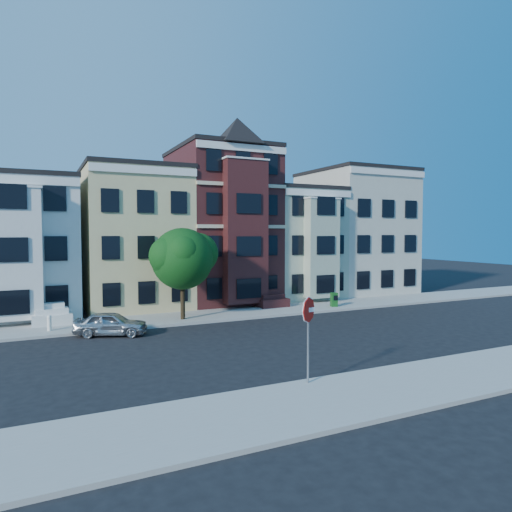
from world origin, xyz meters
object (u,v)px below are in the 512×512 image
parked_car (111,324)px  fire_hydrant (49,324)px  street_tree (182,263)px  newspaper_box (334,300)px  stop_sign (308,334)px

parked_car → fire_hydrant: parked_car is taller
street_tree → parked_car: (-4.63, -2.10, -3.02)m
street_tree → fire_hydrant: bearing=-179.5°
newspaper_box → fire_hydrant: size_ratio=1.46×
parked_car → newspaper_box: bearing=-60.8°
newspaper_box → fire_hydrant: (-18.99, 0.05, -0.16)m
parked_car → fire_hydrant: size_ratio=5.52×
fire_hydrant → stop_sign: bearing=-58.9°
street_tree → stop_sign: street_tree is taller
street_tree → newspaper_box: (11.37, -0.11, -3.02)m
fire_hydrant → parked_car: bearing=-34.3°
newspaper_box → parked_car: bearing=-159.2°
newspaper_box → fire_hydrant: newspaper_box is taller
fire_hydrant → stop_sign: 15.96m
street_tree → stop_sign: size_ratio=1.99×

